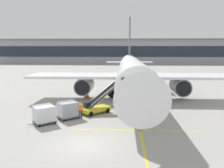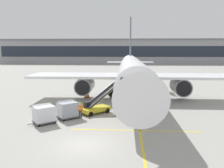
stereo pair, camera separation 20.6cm
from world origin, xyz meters
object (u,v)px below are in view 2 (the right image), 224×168
Objects in this scene: baggage_cart_lead at (67,109)px; safety_cone_wingtip at (88,95)px; ground_crew_by_carts at (66,110)px; belt_loader at (97,105)px; parked_airplane at (132,73)px; baggage_cart_second at (44,114)px; ground_crew_by_loader at (80,109)px; safety_cone_engine_keepout at (86,95)px.

baggage_cart_lead reaches higher than safety_cone_wingtip.
ground_crew_by_carts is at bearing -92.73° from safety_cone_wingtip.
ground_crew_by_carts reaches higher than safety_cone_wingtip.
ground_crew_by_carts is (-2.98, -2.59, 0.08)m from belt_loader.
parked_airplane is 13.19m from baggage_cart_lead.
parked_airplane is 59.88× the size of safety_cone_wingtip.
baggage_cart_second is 1.49× the size of ground_crew_by_loader.
baggage_cart_lead is 3.81× the size of safety_cone_wingtip.
safety_cone_engine_keepout is (0.12, 11.28, -0.65)m from baggage_cart_lead.
safety_cone_engine_keepout is (-1.25, 11.18, -0.64)m from ground_crew_by_loader.
parked_airplane is at bearing 56.37° from ground_crew_by_carts.
belt_loader is 9.02m from safety_cone_wingtip.
baggage_cart_lead and baggage_cart_second have the same top height.
ground_crew_by_carts is (-7.25, -10.89, -2.92)m from parked_airplane.
parked_airplane reaches higher than baggage_cart_lead.
belt_loader is 1.77× the size of baggage_cart_second.
belt_loader is 2.62× the size of ground_crew_by_loader.
belt_loader is at bearing -74.26° from safety_cone_wingtip.
belt_loader is 6.73× the size of safety_cone_wingtip.
ground_crew_by_loader is (-5.79, -10.57, -2.92)m from parked_airplane.
ground_crew_by_carts is at bearing -90.99° from safety_cone_engine_keepout.
safety_cone_engine_keepout is (0.20, 11.50, -0.64)m from ground_crew_by_carts.
belt_loader is 2.73m from ground_crew_by_loader.
baggage_cart_lead is at bearing -90.63° from safety_cone_engine_keepout.
ground_crew_by_loader is 2.40× the size of safety_cone_engine_keepout.
ground_crew_by_loader reaches higher than safety_cone_engine_keepout.
parked_airplane reaches higher than ground_crew_by_loader.
belt_loader is (-4.27, -8.31, -3.00)m from parked_airplane.
safety_cone_wingtip is at bearing 87.27° from ground_crew_by_carts.
baggage_cart_second is 13.29m from safety_cone_engine_keepout.
safety_cone_engine_keepout is 0.42m from safety_cone_wingtip.
baggage_cart_lead reaches higher than safety_cone_engine_keepout.
safety_cone_engine_keepout is (-2.78, 8.91, -0.57)m from belt_loader.
belt_loader is 9.35m from safety_cone_engine_keepout.
ground_crew_by_carts is 2.40× the size of safety_cone_engine_keepout.
parked_airplane is 56.08× the size of safety_cone_engine_keepout.
baggage_cart_second is 1.49× the size of ground_crew_by_carts.
ground_crew_by_loader is 11.26m from safety_cone_engine_keepout.
baggage_cart_lead is 11.06m from safety_cone_wingtip.
parked_airplane is at bearing -3.04° from safety_cone_wingtip.
baggage_cart_second is at bearing -149.51° from ground_crew_by_loader.
parked_airplane is 23.34× the size of ground_crew_by_loader.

